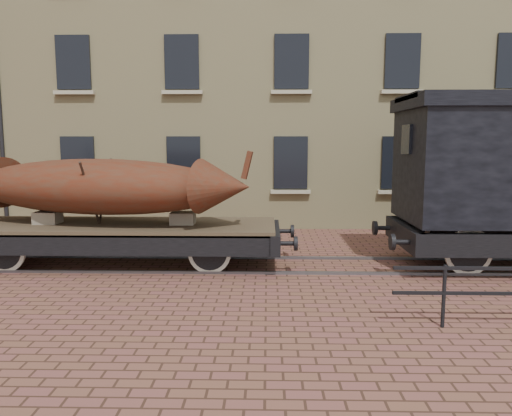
{
  "coord_description": "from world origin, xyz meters",
  "views": [
    {
      "loc": [
        0.25,
        -11.37,
        2.9
      ],
      "look_at": [
        -0.03,
        0.5,
        1.3
      ],
      "focal_mm": 35.0,
      "sensor_mm": 36.0,
      "label": 1
    }
  ],
  "objects": [
    {
      "name": "ground",
      "position": [
        0.0,
        0.0,
        0.0
      ],
      "size": [
        90.0,
        90.0,
        0.0
      ],
      "primitive_type": "plane",
      "color": "brown"
    },
    {
      "name": "warehouse_cream",
      "position": [
        3.0,
        9.99,
        7.0
      ],
      "size": [
        40.0,
        10.19,
        14.0
      ],
      "color": "#D1C183",
      "rests_on": "ground"
    },
    {
      "name": "rail_track",
      "position": [
        0.0,
        0.0,
        0.03
      ],
      "size": [
        30.0,
        1.52,
        0.06
      ],
      "color": "#59595E",
      "rests_on": "ground"
    },
    {
      "name": "flatcar_wagon",
      "position": [
        -3.29,
        0.0,
        0.79
      ],
      "size": [
        8.4,
        2.28,
        1.27
      ],
      "color": "#3F3223",
      "rests_on": "ground"
    },
    {
      "name": "iron_boat",
      "position": [
        -3.67,
        -0.0,
        1.86
      ],
      "size": [
        7.28,
        3.1,
        1.72
      ],
      "color": "#4D180B",
      "rests_on": "flatcar_wagon"
    }
  ]
}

